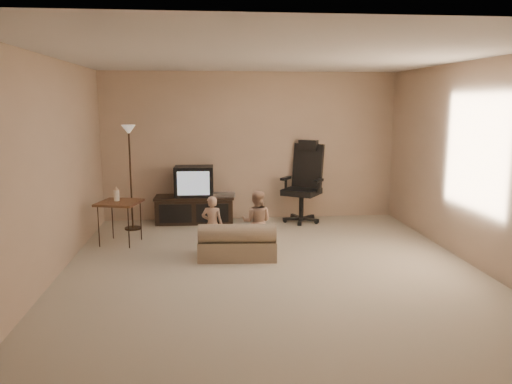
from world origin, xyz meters
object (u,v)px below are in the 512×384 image
floor_lamp (130,154)px  toddler_right (257,222)px  office_chair (304,193)px  tv_stand (195,199)px  toddler_left (212,225)px  side_table (119,203)px  child_sofa (237,244)px

floor_lamp → toddler_right: bearing=-37.8°
floor_lamp → office_chair: bearing=5.7°
toddler_right → tv_stand: bearing=-50.5°
floor_lamp → toddler_left: size_ratio=2.11×
tv_stand → side_table: 1.56m
side_table → toddler_right: (1.90, -0.63, -0.17)m
toddler_right → side_table: bearing=-4.5°
floor_lamp → child_sofa: bearing=-47.2°
child_sofa → toddler_right: size_ratio=1.23×
floor_lamp → toddler_left: bearing=-48.7°
side_table → child_sofa: bearing=-28.6°
office_chair → toddler_left: office_chair is taller
office_chair → child_sofa: size_ratio=1.32×
side_table → floor_lamp: bearing=85.9°
side_table → office_chair: bearing=20.7°
side_table → toddler_left: bearing=-25.3°
office_chair → side_table: (-2.87, -1.08, 0.10)m
tv_stand → side_table: bearing=-130.4°
floor_lamp → toddler_left: floor_lamp is taller
tv_stand → toddler_right: bearing=-62.6°
office_chair → toddler_right: bearing=-85.6°
toddler_right → toddler_left: bearing=12.8°
floor_lamp → child_sofa: floor_lamp is taller
child_sofa → toddler_left: bearing=144.3°
side_table → toddler_right: bearing=-18.3°
tv_stand → office_chair: office_chair is taller
floor_lamp → tv_stand: bearing=19.6°
child_sofa → side_table: bearing=155.8°
tv_stand → floor_lamp: size_ratio=0.81×
tv_stand → toddler_right: 1.98m
child_sofa → toddler_left: size_ratio=1.32×
office_chair → floor_lamp: bearing=-140.3°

